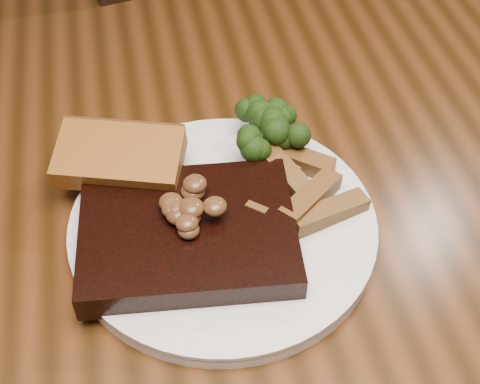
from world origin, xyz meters
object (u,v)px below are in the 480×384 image
(chair_far, at_px, (221,74))
(garlic_bread, at_px, (123,173))
(steak, at_px, (188,234))
(plate, at_px, (223,227))
(dining_table, at_px, (235,259))
(potato_wedges, at_px, (301,188))

(chair_far, bearing_deg, garlic_bread, 60.05)
(chair_far, relative_size, steak, 4.87)
(plate, height_order, garlic_bread, garlic_bread)
(dining_table, xyz_separation_m, garlic_bread, (-0.10, 0.03, 0.12))
(dining_table, xyz_separation_m, chair_far, (0.08, 0.54, -0.17))
(plate, xyz_separation_m, steak, (-0.03, -0.02, 0.02))
(plate, xyz_separation_m, potato_wedges, (0.08, 0.02, 0.02))
(chair_far, relative_size, garlic_bread, 7.80)
(steak, xyz_separation_m, potato_wedges, (0.11, 0.03, -0.00))
(dining_table, bearing_deg, chair_far, 81.59)
(plate, distance_m, garlic_bread, 0.11)
(steak, bearing_deg, potato_wedges, 22.84)
(chair_far, height_order, plate, chair_far)
(plate, bearing_deg, garlic_bread, 140.39)
(dining_table, distance_m, plate, 0.11)
(plate, bearing_deg, potato_wedges, 12.26)
(dining_table, relative_size, plate, 5.80)
(chair_far, xyz_separation_m, potato_wedges, (-0.02, -0.55, 0.28))
(chair_far, bearing_deg, plate, 70.09)
(steak, distance_m, potato_wedges, 0.11)
(steak, bearing_deg, garlic_bread, 125.68)
(plate, relative_size, steak, 1.50)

